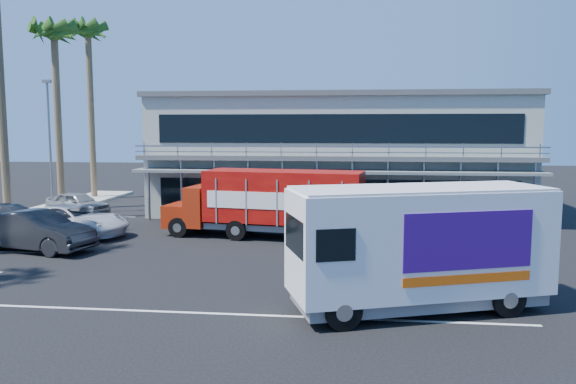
# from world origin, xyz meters

# --- Properties ---
(ground) EXTENTS (120.00, 120.00, 0.00)m
(ground) POSITION_xyz_m (0.00, 0.00, 0.00)
(ground) COLOR black
(ground) RESTS_ON ground
(building) EXTENTS (22.40, 12.00, 7.30)m
(building) POSITION_xyz_m (3.00, 14.94, 3.66)
(building) COLOR #9CA194
(building) RESTS_ON ground
(palm_e) EXTENTS (2.80, 2.80, 12.25)m
(palm_e) POSITION_xyz_m (-14.70, 13.00, 10.57)
(palm_e) COLOR brown
(palm_e) RESTS_ON ground
(palm_f) EXTENTS (2.80, 2.80, 13.25)m
(palm_f) POSITION_xyz_m (-15.10, 18.50, 11.47)
(palm_f) COLOR brown
(palm_f) RESTS_ON ground
(light_pole_far) EXTENTS (0.50, 0.25, 8.09)m
(light_pole_far) POSITION_xyz_m (-14.20, 11.00, 4.50)
(light_pole_far) COLOR gray
(light_pole_far) RESTS_ON ground
(red_truck) EXTENTS (9.85, 3.66, 3.24)m
(red_truck) POSITION_xyz_m (0.08, 5.10, 1.78)
(red_truck) COLOR maroon
(red_truck) RESTS_ON ground
(white_van) EXTENTS (7.77, 4.77, 3.59)m
(white_van) POSITION_xyz_m (5.83, -5.00, 1.91)
(white_van) COLOR white
(white_van) RESTS_ON ground
(parked_car_b) EXTENTS (5.47, 3.02, 1.71)m
(parked_car_b) POSITION_xyz_m (-9.50, 1.20, 0.85)
(parked_car_b) COLOR black
(parked_car_b) RESTS_ON ground
(parked_car_c) EXTENTS (5.92, 3.60, 1.54)m
(parked_car_c) POSITION_xyz_m (-9.50, 4.40, 0.77)
(parked_car_c) COLOR silver
(parked_car_c) RESTS_ON ground
(parked_car_d) EXTENTS (5.77, 2.95, 1.60)m
(parked_car_d) POSITION_xyz_m (-12.50, 4.00, 0.80)
(parked_car_d) COLOR #2C313A
(parked_car_d) RESTS_ON ground
(parked_car_e) EXTENTS (4.45, 2.92, 1.41)m
(parked_car_e) POSITION_xyz_m (-12.50, 10.80, 0.70)
(parked_car_e) COLOR slate
(parked_car_e) RESTS_ON ground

